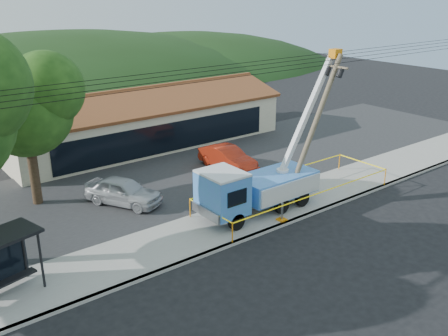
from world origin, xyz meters
TOP-DOWN VIEW (x-y plane):
  - ground at (0.00, 0.00)m, footprint 120.00×120.00m
  - curb at (0.00, 2.10)m, footprint 60.00×0.25m
  - sidewalk at (0.00, 4.00)m, footprint 60.00×4.00m
  - parking_lot at (0.00, 12.00)m, footprint 60.00×12.00m
  - strip_mall at (4.00, 19.98)m, footprint 22.50×8.53m
  - tree_lot at (-7.00, 13.00)m, footprint 6.30×5.60m
  - hill_center at (10.00, 55.00)m, footprint 89.60×64.00m
  - hill_east at (30.00, 55.00)m, footprint 72.80×52.00m
  - utility_truck at (2.24, 4.13)m, footprint 9.45×3.92m
  - leaning_pole at (6.13, 3.54)m, footprint 4.23×1.68m
  - bus_shelter at (-11.09, 4.46)m, footprint 3.14×2.35m
  - caution_tape at (5.20, 3.95)m, footprint 12.54×3.78m
  - car_silver at (-3.04, 9.77)m, footprint 3.87×4.99m
  - car_red at (5.49, 10.77)m, footprint 1.89×4.80m

SIDE VIEW (x-z plane):
  - ground at x=0.00m, z-range 0.00..0.00m
  - hill_center at x=10.00m, z-range -16.00..16.00m
  - hill_east at x=30.00m, z-range -13.00..13.00m
  - car_silver at x=-3.04m, z-range -0.79..0.79m
  - car_red at x=5.49m, z-range -0.78..0.78m
  - parking_lot at x=0.00m, z-range 0.00..0.10m
  - curb at x=0.00m, z-range 0.00..0.15m
  - sidewalk at x=0.00m, z-range 0.00..0.15m
  - caution_tape at x=5.20m, z-range 0.42..1.51m
  - utility_truck at x=2.24m, z-range -2.60..6.02m
  - strip_mall at x=4.00m, z-range -0.46..4.22m
  - bus_shelter at x=-11.09m, z-range 0.79..3.51m
  - leaning_pole at x=6.13m, z-range 0.52..9.02m
  - tree_lot at x=-7.00m, z-range 1.74..10.68m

